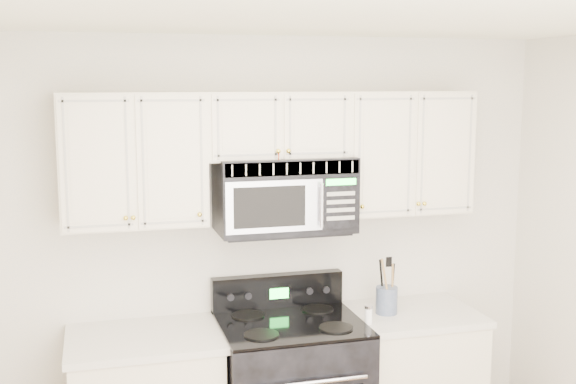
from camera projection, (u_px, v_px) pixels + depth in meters
name	position (u px, v px, depth m)	size (l,w,h in m)	color
room	(376.00, 347.00, 2.82)	(3.51, 3.51, 2.61)	#875E4C
upper_cabinets	(275.00, 149.00, 4.24)	(2.44, 0.37, 0.75)	beige
microwave	(284.00, 194.00, 4.25)	(0.80, 0.45, 0.44)	black
utensil_crock	(387.00, 299.00, 4.41)	(0.13, 0.13, 0.35)	slate
shaker_salt	(368.00, 315.00, 4.22)	(0.05, 0.05, 0.11)	white
shaker_pepper	(368.00, 314.00, 4.24)	(0.04, 0.04, 0.10)	white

